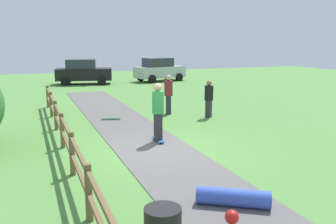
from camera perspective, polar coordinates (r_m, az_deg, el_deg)
name	(u,v)px	position (r m, az deg, el deg)	size (l,w,h in m)	color
ground_plane	(155,150)	(11.43, -2.09, -5.88)	(60.00, 60.00, 0.00)	#568E42
asphalt_path	(155,150)	(11.43, -2.09, -5.83)	(2.40, 28.00, 0.02)	#605E5B
wooden_fence	(66,137)	(10.74, -15.39, -3.69)	(0.12, 18.12, 1.10)	brown
skater_riding	(158,109)	(12.07, -1.55, 0.45)	(0.39, 0.80, 1.94)	#265999
skater_fallen	(233,199)	(7.69, 9.99, -13.04)	(1.44, 1.40, 0.36)	blue
skateboard_loose	(111,118)	(15.85, -8.78, -0.92)	(0.82, 0.42, 0.08)	#338C4C
bystander_maroon	(168,92)	(16.86, 0.07, 3.02)	(0.46, 0.46, 1.79)	#2D2D33
bystander_black	(209,97)	(16.18, 6.31, 2.28)	(0.54, 0.54, 1.63)	#2D2D33
parked_car_black	(83,72)	(29.52, -12.89, 6.07)	(4.47, 2.69, 1.92)	black
parked_car_silver	(159,70)	(30.99, -1.33, 6.55)	(4.49, 2.77, 1.92)	#B7B7BC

